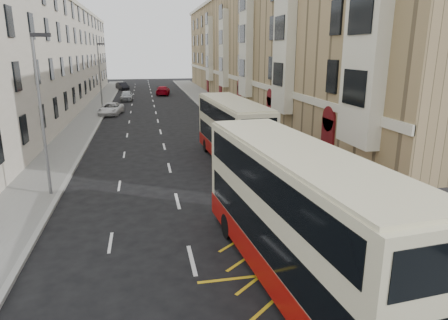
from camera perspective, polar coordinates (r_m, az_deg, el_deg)
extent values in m
cube|color=slate|center=(40.74, 2.15, 5.14)|extent=(4.00, 120.00, 0.15)
cube|color=slate|center=(40.10, -19.98, 4.05)|extent=(3.00, 120.00, 0.15)
cube|color=gray|center=(40.33, -0.62, 5.04)|extent=(0.25, 120.00, 0.15)
cube|color=gray|center=(39.90, -17.85, 4.18)|extent=(0.25, 120.00, 0.15)
cube|color=tan|center=(56.88, 5.56, 15.53)|extent=(10.00, 79.00, 15.00)
cube|color=beige|center=(55.74, 0.40, 12.00)|extent=(0.18, 79.00, 0.50)
cube|color=beige|center=(21.96, 19.55, 14.95)|extent=(0.80, 3.20, 10.00)
cube|color=beige|center=(32.88, 8.58, 15.53)|extent=(0.80, 3.20, 10.00)
cube|color=beige|center=(44.37, 3.15, 15.61)|extent=(0.80, 3.20, 10.00)
cube|color=beige|center=(56.07, -0.03, 15.60)|extent=(0.80, 3.20, 10.00)
cube|color=beige|center=(67.87, -2.11, 15.57)|extent=(0.80, 3.20, 10.00)
cube|color=#590C0F|center=(26.24, 14.59, 2.48)|extent=(0.20, 1.60, 3.00)
cube|color=#590C0F|center=(37.20, 6.57, 6.60)|extent=(0.20, 1.60, 3.00)
cube|color=#590C0F|center=(48.65, 2.21, 8.76)|extent=(0.20, 1.60, 3.00)
cube|color=#590C0F|center=(60.32, -0.51, 10.07)|extent=(0.20, 1.60, 3.00)
cube|color=#590C0F|center=(72.09, -2.35, 10.94)|extent=(0.20, 1.60, 3.00)
cube|color=silver|center=(55.79, -24.61, 13.22)|extent=(9.00, 79.00, 13.00)
cube|color=beige|center=(55.27, -20.55, 20.40)|extent=(0.30, 79.00, 0.50)
cube|color=black|center=(15.29, 26.15, -9.01)|extent=(0.08, 0.08, 2.60)
cylinder|color=red|center=(15.34, 20.46, -11.57)|extent=(0.06, 0.06, 1.00)
cylinder|color=red|center=(17.90, 15.04, -7.15)|extent=(0.06, 0.06, 1.00)
cylinder|color=red|center=(20.66, 11.10, -3.82)|extent=(0.06, 0.06, 1.00)
cube|color=red|center=(17.73, 15.15, -5.71)|extent=(0.05, 6.50, 0.06)
cube|color=red|center=(17.88, 15.05, -7.00)|extent=(0.05, 6.50, 0.06)
cylinder|color=slate|center=(21.78, -24.61, 5.56)|extent=(0.16, 0.16, 8.00)
cube|color=black|center=(21.47, -24.73, 15.93)|extent=(0.90, 0.18, 0.18)
cylinder|color=slate|center=(51.30, -17.30, 11.19)|extent=(0.16, 0.16, 8.00)
cube|color=black|center=(51.17, -17.20, 15.57)|extent=(0.90, 0.18, 0.18)
cube|color=beige|center=(12.90, 10.27, -7.59)|extent=(3.51, 11.40, 4.03)
cube|color=#920C08|center=(13.58, 9.95, -13.65)|extent=(3.55, 11.44, 0.92)
cube|color=black|center=(13.10, 10.17, -9.54)|extent=(3.48, 10.51, 1.12)
cube|color=black|center=(12.47, 10.54, -2.30)|extent=(3.48, 10.51, 1.02)
cube|color=beige|center=(12.25, 10.73, 1.30)|extent=(3.37, 10.95, 0.12)
cube|color=black|center=(17.90, 2.25, -2.22)|extent=(2.17, 0.27, 1.33)
cube|color=black|center=(17.38, 2.33, 4.37)|extent=(1.79, 0.24, 0.46)
cylinder|color=black|center=(16.31, 0.57, -9.41)|extent=(0.37, 1.04, 1.02)
cylinder|color=black|center=(17.07, 8.08, -8.40)|extent=(0.37, 1.04, 1.02)
cube|color=beige|center=(26.49, 1.19, 4.26)|extent=(2.94, 10.63, 3.78)
cube|color=#920C08|center=(26.81, 1.18, 1.20)|extent=(2.97, 10.66, 0.86)
cube|color=black|center=(26.59, 1.19, 3.30)|extent=(2.93, 9.79, 1.05)
cube|color=black|center=(26.29, 1.21, 6.76)|extent=(2.93, 9.79, 0.96)
cube|color=beige|center=(26.19, 1.22, 8.40)|extent=(2.82, 10.21, 0.11)
cube|color=black|center=(31.56, -1.38, 5.33)|extent=(2.03, 0.18, 1.24)
cube|color=black|center=(31.27, -1.40, 8.86)|extent=(1.68, 0.16, 0.43)
cube|color=black|center=(21.71, 4.91, 0.59)|extent=(2.03, 0.18, 1.15)
cylinder|color=black|center=(29.81, -2.57, 2.08)|extent=(0.32, 0.97, 0.96)
cylinder|color=black|center=(30.32, 1.43, 2.32)|extent=(0.32, 0.97, 0.96)
cylinder|color=black|center=(23.49, 0.84, -1.60)|extent=(0.32, 0.97, 0.96)
cylinder|color=black|center=(24.13, 5.80, -1.22)|extent=(0.32, 0.97, 0.96)
imported|color=black|center=(19.12, 17.13, -4.95)|extent=(0.98, 0.79, 1.56)
imported|color=white|center=(48.97, -15.85, 7.03)|extent=(3.06, 5.23, 1.37)
imported|color=#A9ACB1|center=(62.13, -13.77, 8.91)|extent=(1.90, 4.43, 1.49)
imported|color=black|center=(79.84, -14.32, 10.20)|extent=(2.83, 4.50, 1.40)
imported|color=#9B000F|center=(69.04, -8.72, 9.79)|extent=(2.72, 5.39, 1.50)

